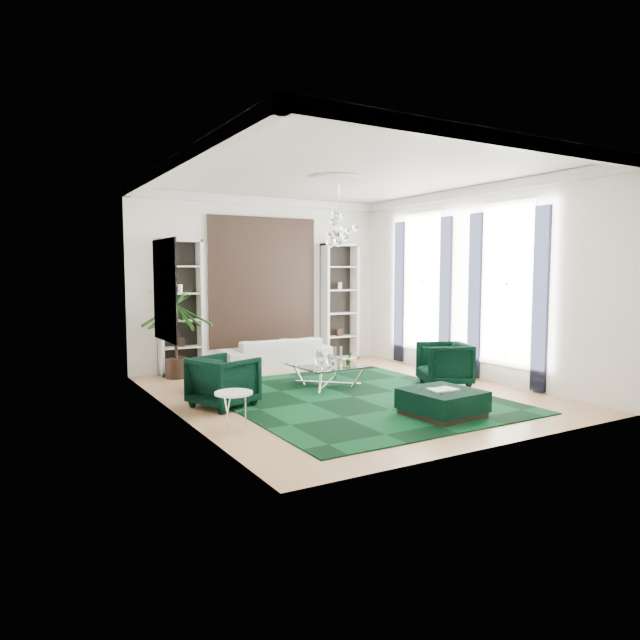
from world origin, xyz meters
TOP-DOWN VIEW (x-y plane):
  - floor at (0.00, 0.00)m, footprint 6.00×7.00m
  - ceiling at (0.00, 0.00)m, footprint 6.00×7.00m
  - wall_back at (0.00, 3.51)m, footprint 6.00×0.02m
  - wall_front at (0.00, -3.51)m, footprint 6.00×0.02m
  - wall_left at (-3.01, 0.00)m, footprint 0.02×7.00m
  - wall_right at (3.01, 0.00)m, footprint 0.02×7.00m
  - crown_molding at (0.00, 0.00)m, footprint 6.00×7.00m
  - ceiling_medallion at (0.00, 0.30)m, footprint 0.90×0.90m
  - tapestry at (0.00, 3.46)m, footprint 2.50×0.06m
  - shelving_left at (-1.95, 3.31)m, footprint 0.90×0.38m
  - shelving_right at (1.95, 3.31)m, footprint 0.90×0.38m
  - painting at (-2.97, 0.60)m, footprint 0.04×1.30m
  - window_near at (2.99, -0.90)m, footprint 0.03×1.10m
  - curtain_near_a at (2.96, -1.68)m, footprint 0.07×0.30m
  - curtain_near_b at (2.96, -0.12)m, footprint 0.07×0.30m
  - window_far at (2.99, 1.50)m, footprint 0.03×1.10m
  - curtain_far_a at (2.96, 0.72)m, footprint 0.07×0.30m
  - curtain_far_b at (2.96, 2.28)m, footprint 0.07×0.30m
  - rug at (-0.09, -0.39)m, footprint 4.20×5.00m
  - sofa at (-0.06, 2.74)m, footprint 2.41×0.97m
  - armchair_left at (-2.21, 0.14)m, footprint 1.15×1.13m
  - armchair_right at (1.97, -0.36)m, footprint 1.17×1.16m
  - coffee_table at (0.03, 0.65)m, footprint 1.24×1.24m
  - ottoman_side at (-1.86, 1.36)m, footprint 1.20×1.20m
  - ottoman_front at (0.36, -2.08)m, footprint 1.08×1.08m
  - book at (0.36, -2.08)m, footprint 0.42×0.28m
  - side_table at (-2.55, -1.16)m, footprint 0.68×0.68m
  - palm at (-2.17, 2.91)m, footprint 1.51×1.51m
  - chandelier at (0.07, 0.36)m, footprint 0.92×0.92m
  - table_plant at (0.33, 0.40)m, footprint 0.14×0.12m

SIDE VIEW (x-z plane):
  - floor at x=0.00m, z-range -0.02..0.00m
  - rug at x=-0.09m, z-range 0.00..0.02m
  - ottoman_side at x=-1.86m, z-range 0.00..0.40m
  - ottoman_front at x=0.36m, z-range 0.00..0.40m
  - coffee_table at x=0.03m, z-range 0.00..0.41m
  - side_table at x=-2.55m, z-range 0.00..0.50m
  - sofa at x=-0.06m, z-range 0.00..0.70m
  - armchair_left at x=-2.21m, z-range 0.00..0.81m
  - armchair_right at x=1.97m, z-range 0.00..0.81m
  - book at x=0.36m, z-range 0.40..0.43m
  - table_plant at x=0.33m, z-range 0.41..0.65m
  - palm at x=-2.17m, z-range 0.00..2.40m
  - shelving_left at x=-1.95m, z-range 0.00..2.80m
  - shelving_right at x=1.95m, z-range 0.00..2.80m
  - curtain_near_a at x=2.96m, z-range 0.02..3.27m
  - curtain_near_b at x=2.96m, z-range 0.02..3.27m
  - curtain_far_a at x=2.96m, z-range 0.02..3.27m
  - curtain_far_b at x=2.96m, z-range 0.02..3.27m
  - painting at x=-2.97m, z-range 1.05..2.65m
  - wall_back at x=0.00m, z-range 0.00..3.80m
  - wall_front at x=0.00m, z-range 0.00..3.80m
  - wall_left at x=-3.01m, z-range 0.00..3.80m
  - wall_right at x=3.01m, z-range 0.00..3.80m
  - tapestry at x=0.00m, z-range 0.50..3.30m
  - window_near at x=2.99m, z-range 0.45..3.35m
  - window_far at x=2.99m, z-range 0.45..3.35m
  - chandelier at x=0.07m, z-range 2.49..3.21m
  - crown_molding at x=0.00m, z-range 3.61..3.79m
  - ceiling_medallion at x=0.00m, z-range 3.75..3.79m
  - ceiling at x=0.00m, z-range 3.80..3.82m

